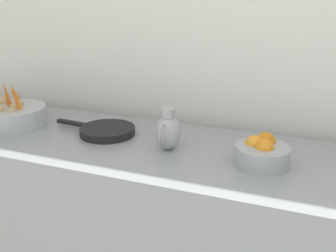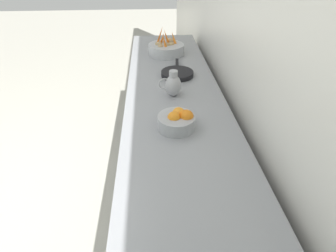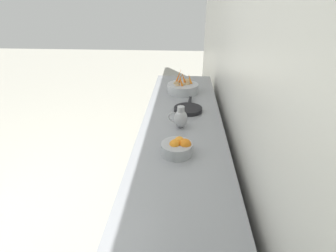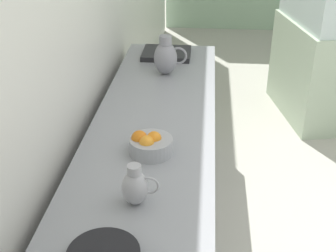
% 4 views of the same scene
% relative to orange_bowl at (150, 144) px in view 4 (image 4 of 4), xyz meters
% --- Properties ---
extents(prep_counter, '(0.64, 3.38, 0.88)m').
position_rel_orange_bowl_xyz_m(prep_counter, '(-0.02, -0.10, -0.49)').
color(prep_counter, gray).
rests_on(prep_counter, ground_plane).
extents(orange_bowl, '(0.20, 0.20, 0.11)m').
position_rel_orange_bowl_xyz_m(orange_bowl, '(0.00, 0.00, 0.00)').
color(orange_bowl, '#9EA0A5').
rests_on(orange_bowl, prep_counter).
extents(metal_pitcher_tall, '(0.21, 0.15, 0.25)m').
position_rel_orange_bowl_xyz_m(metal_pitcher_tall, '(-0.02, 0.99, 0.07)').
color(metal_pitcher_tall, gray).
rests_on(metal_pitcher_tall, prep_counter).
extents(metal_pitcher_short, '(0.15, 0.10, 0.17)m').
position_rel_orange_bowl_xyz_m(metal_pitcher_short, '(-0.01, -0.37, 0.03)').
color(metal_pitcher_short, '#A3A3A8').
rests_on(metal_pitcher_short, prep_counter).
extents(counter_sink_basin, '(0.34, 0.30, 0.04)m').
position_rel_orange_bowl_xyz_m(counter_sink_basin, '(-0.05, 1.34, -0.03)').
color(counter_sink_basin, '#232326').
rests_on(counter_sink_basin, prep_counter).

